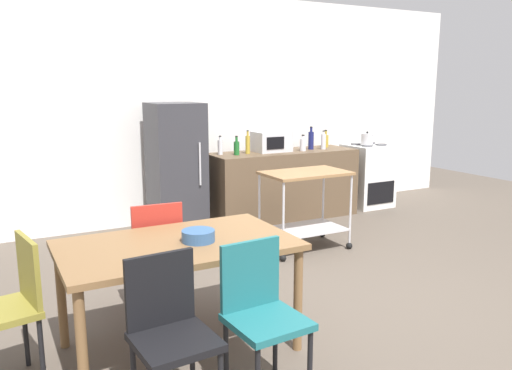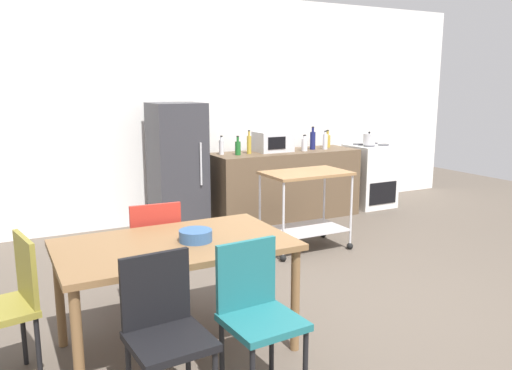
# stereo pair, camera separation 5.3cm
# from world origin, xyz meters

# --- Properties ---
(ground_plane) EXTENTS (12.00, 12.00, 0.00)m
(ground_plane) POSITION_xyz_m (0.00, 0.00, 0.00)
(ground_plane) COLOR brown
(back_wall) EXTENTS (8.40, 0.12, 2.90)m
(back_wall) POSITION_xyz_m (0.00, 3.20, 1.45)
(back_wall) COLOR white
(back_wall) RESTS_ON ground_plane
(kitchen_counter) EXTENTS (2.00, 0.64, 0.90)m
(kitchen_counter) POSITION_xyz_m (0.90, 2.60, 0.45)
(kitchen_counter) COLOR brown
(kitchen_counter) RESTS_ON ground_plane
(dining_table) EXTENTS (1.50, 0.90, 0.75)m
(dining_table) POSITION_xyz_m (-1.51, -0.03, 0.67)
(dining_table) COLOR brown
(dining_table) RESTS_ON ground_plane
(chair_red) EXTENTS (0.43, 0.43, 0.89)m
(chair_red) POSITION_xyz_m (-1.47, 0.61, 0.52)
(chair_red) COLOR #B72D23
(chair_red) RESTS_ON ground_plane
(chair_black) EXTENTS (0.43, 0.43, 0.89)m
(chair_black) POSITION_xyz_m (-1.80, -0.71, 0.52)
(chair_black) COLOR black
(chair_black) RESTS_ON ground_plane
(chair_olive) EXTENTS (0.47, 0.47, 0.89)m
(chair_olive) POSITION_xyz_m (-2.51, 0.04, 0.52)
(chair_olive) COLOR olive
(chair_olive) RESTS_ON ground_plane
(chair_teal) EXTENTS (0.43, 0.43, 0.89)m
(chair_teal) POSITION_xyz_m (-1.28, -0.74, 0.52)
(chair_teal) COLOR #1E666B
(chair_teal) RESTS_ON ground_plane
(stove_oven) EXTENTS (0.60, 0.61, 0.92)m
(stove_oven) POSITION_xyz_m (2.35, 2.62, 0.45)
(stove_oven) COLOR white
(stove_oven) RESTS_ON ground_plane
(refrigerator) EXTENTS (0.60, 0.63, 1.55)m
(refrigerator) POSITION_xyz_m (-0.55, 2.70, 0.78)
(refrigerator) COLOR #333338
(refrigerator) RESTS_ON ground_plane
(kitchen_cart) EXTENTS (0.91, 0.57, 0.85)m
(kitchen_cart) POSITION_xyz_m (0.42, 1.37, 0.57)
(kitchen_cart) COLOR olive
(kitchen_cart) RESTS_ON ground_plane
(bottle_vinegar) EXTENTS (0.06, 0.06, 0.24)m
(bottle_vinegar) POSITION_xyz_m (0.03, 2.70, 1.00)
(bottle_vinegar) COLOR silver
(bottle_vinegar) RESTS_ON kitchen_counter
(bottle_soda) EXTENTS (0.07, 0.07, 0.24)m
(bottle_soda) POSITION_xyz_m (0.19, 2.57, 0.99)
(bottle_soda) COLOR #1E6628
(bottle_soda) RESTS_ON kitchen_counter
(bottle_sesame_oil) EXTENTS (0.06, 0.06, 0.30)m
(bottle_sesame_oil) POSITION_xyz_m (0.37, 2.61, 1.02)
(bottle_sesame_oil) COLOR gold
(bottle_sesame_oil) RESTS_ON kitchen_counter
(microwave) EXTENTS (0.46, 0.35, 0.26)m
(microwave) POSITION_xyz_m (0.74, 2.65, 1.03)
(microwave) COLOR silver
(microwave) RESTS_ON kitchen_counter
(bottle_olive_oil) EXTENTS (0.08, 0.08, 0.21)m
(bottle_olive_oil) POSITION_xyz_m (1.14, 2.51, 0.99)
(bottle_olive_oil) COLOR silver
(bottle_olive_oil) RESTS_ON kitchen_counter
(bottle_sparkling_water) EXTENTS (0.07, 0.07, 0.31)m
(bottle_sparkling_water) POSITION_xyz_m (1.33, 2.60, 1.03)
(bottle_sparkling_water) COLOR navy
(bottle_sparkling_water) RESTS_ON kitchen_counter
(bottle_soy_sauce) EXTENTS (0.07, 0.07, 0.25)m
(bottle_soy_sauce) POSITION_xyz_m (1.49, 2.53, 1.01)
(bottle_soy_sauce) COLOR silver
(bottle_soy_sauce) RESTS_ON kitchen_counter
(bottle_hot_sauce) EXTENTS (0.08, 0.08, 0.24)m
(bottle_hot_sauce) POSITION_xyz_m (1.64, 2.70, 0.99)
(bottle_hot_sauce) COLOR gold
(bottle_hot_sauce) RESTS_ON kitchen_counter
(fruit_bowl) EXTENTS (0.22, 0.22, 0.08)m
(fruit_bowl) POSITION_xyz_m (-1.38, -0.08, 0.79)
(fruit_bowl) COLOR #33598C
(fruit_bowl) RESTS_ON dining_table
(kettle) EXTENTS (0.24, 0.17, 0.19)m
(kettle) POSITION_xyz_m (2.23, 2.52, 1.00)
(kettle) COLOR silver
(kettle) RESTS_ON stove_oven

